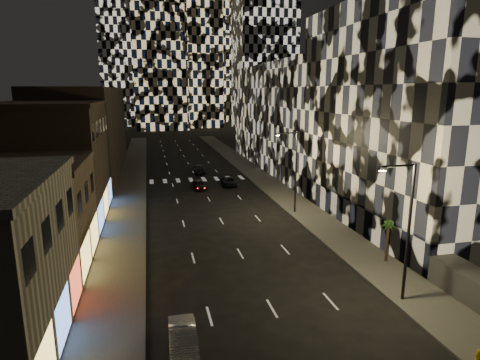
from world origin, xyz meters
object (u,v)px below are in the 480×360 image
car_silver_parked (183,340)px  car_dark_midlane (199,185)px  car_dark_rightlane (229,182)px  streetlight_far (294,166)px  car_dark_oncoming (199,169)px  streetlight_near (406,223)px  palm_tree (388,228)px  fire_hydrant (479,356)px

car_silver_parked → car_dark_midlane: size_ratio=1.08×
car_silver_parked → car_dark_rightlane: size_ratio=0.96×
streetlight_far → car_dark_rightlane: streetlight_far is taller
car_silver_parked → car_dark_oncoming: (6.79, 47.32, 0.02)m
streetlight_near → car_dark_rightlane: (-4.35, 34.83, -4.76)m
car_dark_midlane → car_silver_parked: bearing=-105.6°
streetlight_near → palm_tree: 6.70m
car_dark_midlane → car_dark_rightlane: (4.50, 1.21, -0.06)m
streetlight_far → car_dark_rightlane: bearing=106.4°
streetlight_far → car_dark_oncoming: streetlight_far is taller
car_dark_rightlane → palm_tree: 30.08m
car_dark_rightlane → fire_hydrant: (4.50, -41.23, -0.12)m
streetlight_near → car_dark_midlane: size_ratio=2.35×
car_dark_midlane → palm_tree: size_ratio=1.13×
car_dark_oncoming → fire_hydrant: size_ratio=6.94×
car_dark_rightlane → fire_hydrant: 41.48m
streetlight_far → car_silver_parked: streetlight_far is taller
streetlight_far → car_dark_oncoming: (-7.41, 25.25, -4.65)m
streetlight_near → palm_tree: streetlight_near is taller
streetlight_near → fire_hydrant: (0.15, -6.40, -4.87)m
streetlight_near → streetlight_far: 20.00m
streetlight_near → car_dark_midlane: bearing=104.8°
streetlight_near → car_silver_parked: size_ratio=2.18×
streetlight_near → streetlight_far: size_ratio=1.00×
car_dark_midlane → car_dark_oncoming: size_ratio=0.79×
car_dark_midlane → car_dark_oncoming: 11.71m
car_silver_parked → palm_tree: size_ratio=1.22×
streetlight_near → palm_tree: size_ratio=2.66×
streetlight_far → car_dark_rightlane: 16.17m
streetlight_near → car_dark_oncoming: bearing=99.3°
car_dark_rightlane → palm_tree: bearing=-75.3°
car_dark_oncoming → car_silver_parked: bearing=86.0°
car_silver_parked → fire_hydrant: bearing=-15.8°
car_dark_rightlane → fire_hydrant: size_ratio=6.17×
streetlight_near → car_dark_midlane: streetlight_near is taller
streetlight_near → fire_hydrant: size_ratio=12.96×
car_dark_oncoming → palm_tree: palm_tree is taller
streetlight_near → car_dark_rightlane: bearing=97.1°
streetlight_far → car_dark_midlane: streetlight_far is taller
fire_hydrant → streetlight_near: bearing=91.3°
car_dark_midlane → car_dark_rightlane: 4.66m
car_dark_oncoming → car_dark_rightlane: size_ratio=1.13×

